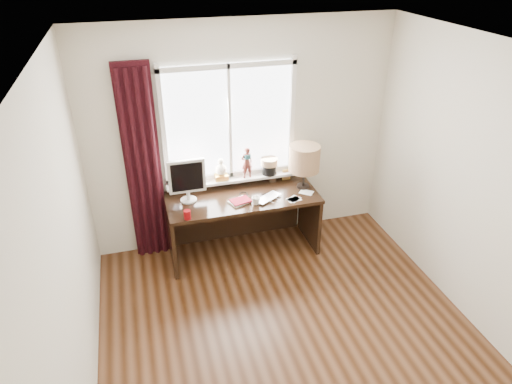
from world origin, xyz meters
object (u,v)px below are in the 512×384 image
object	(u,v)px
mug	(256,200)
monitor	(187,178)
laptop	(268,198)
desk	(241,210)
table_lamp	(304,159)
red_cup	(187,215)

from	to	relation	value
mug	monitor	xyz separation A→B (m)	(-0.69, 0.28, 0.23)
laptop	monitor	world-z (taller)	monitor
mug	desk	size ratio (longest dim) A/B	0.05
laptop	mug	bearing A→B (deg)	172.54
desk	monitor	xyz separation A→B (m)	(-0.59, -0.03, 0.52)
table_lamp	red_cup	bearing A→B (deg)	-167.29
mug	red_cup	xyz separation A→B (m)	(-0.76, -0.09, 0.00)
desk	red_cup	bearing A→B (deg)	-149.01
laptop	table_lamp	xyz separation A→B (m)	(0.47, 0.15, 0.35)
laptop	desk	distance (m)	0.43
red_cup	desk	size ratio (longest dim) A/B	0.06
monitor	red_cup	bearing A→B (deg)	-100.16
red_cup	desk	world-z (taller)	red_cup
mug	monitor	size ratio (longest dim) A/B	0.19
laptop	red_cup	size ratio (longest dim) A/B	3.34
desk	table_lamp	world-z (taller)	table_lamp
red_cup	table_lamp	xyz separation A→B (m)	(1.39, 0.31, 0.31)
red_cup	mug	bearing A→B (deg)	7.04
laptop	monitor	size ratio (longest dim) A/B	0.66
mug	desk	xyz separation A→B (m)	(-0.10, 0.30, -0.29)
red_cup	monitor	bearing A→B (deg)	79.84
mug	table_lamp	xyz separation A→B (m)	(0.63, 0.22, 0.32)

